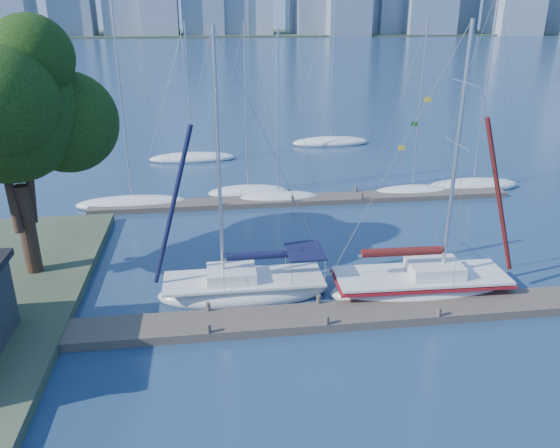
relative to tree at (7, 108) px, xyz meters
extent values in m
plane|color=#163149|center=(13.65, -5.87, -8.71)|extent=(700.00, 700.00, 0.00)
cube|color=#453B33|center=(13.65, -5.87, -8.51)|extent=(26.00, 2.00, 0.40)
cube|color=#453B33|center=(15.65, 10.13, -8.53)|extent=(30.00, 1.80, 0.36)
cube|color=#38472D|center=(13.65, 314.13, -8.71)|extent=(800.00, 100.00, 1.50)
cylinder|color=#331F16|center=(-0.08, 0.05, -6.20)|extent=(0.80, 0.80, 5.03)
sphere|color=black|center=(-0.08, 0.05, -0.14)|extent=(6.61, 6.61, 6.61)
sphere|color=black|center=(2.21, 1.42, -0.94)|extent=(4.96, 4.96, 4.96)
sphere|color=black|center=(0.61, -2.12, 0.66)|extent=(4.56, 4.56, 4.56)
sphere|color=black|center=(1.52, -0.41, 2.26)|extent=(3.70, 3.70, 3.70)
ellipsoid|color=silver|center=(10.37, -3.12, -8.47)|extent=(8.20, 2.71, 1.44)
cube|color=silver|center=(10.37, -3.12, -7.80)|extent=(7.60, 2.49, 0.12)
cube|color=silver|center=(9.79, -3.12, -7.47)|extent=(2.31, 1.75, 0.53)
cylinder|color=silver|center=(9.41, -3.12, -2.05)|extent=(0.17, 0.17, 11.41)
cylinder|color=silver|center=(11.35, -3.12, -6.70)|extent=(3.88, 0.11, 0.10)
cylinder|color=black|center=(11.35, -3.12, -6.60)|extent=(3.57, 0.40, 0.38)
cube|color=black|center=(13.32, -3.11, -6.51)|extent=(1.73, 2.29, 0.08)
ellipsoid|color=silver|center=(18.86, -4.01, -8.45)|extent=(8.94, 3.15, 1.55)
cube|color=silver|center=(18.86, -4.01, -7.73)|extent=(8.28, 2.90, 0.12)
cube|color=silver|center=(19.48, -4.03, -7.37)|extent=(2.54, 1.96, 0.57)
cylinder|color=silver|center=(19.90, -4.04, -1.91)|extent=(0.19, 0.19, 11.53)
cylinder|color=silver|center=(17.80, -3.98, -6.54)|extent=(4.20, 0.22, 0.10)
cylinder|color=#48120F|center=(17.80, -3.98, -6.43)|extent=(3.87, 0.53, 0.41)
cube|color=maroon|center=(18.86, -4.01, -7.90)|extent=(8.47, 3.02, 0.10)
ellipsoid|color=silver|center=(3.49, 10.89, -8.52)|extent=(8.01, 4.68, 1.08)
cylinder|color=silver|center=(3.49, 10.89, -1.38)|extent=(0.12, 0.12, 12.71)
ellipsoid|color=silver|center=(11.76, 12.42, -8.52)|extent=(6.14, 2.65, 1.03)
cylinder|color=silver|center=(11.76, 12.42, -2.13)|extent=(0.11, 0.11, 11.28)
ellipsoid|color=silver|center=(13.84, 10.64, -8.53)|extent=(6.23, 3.91, 1.02)
cylinder|color=silver|center=(13.84, 10.64, -2.32)|extent=(0.11, 0.11, 10.94)
ellipsoid|color=silver|center=(23.99, 10.91, -8.54)|extent=(6.27, 3.56, 0.97)
cylinder|color=silver|center=(23.99, 10.91, -2.09)|extent=(0.11, 0.11, 11.48)
ellipsoid|color=silver|center=(29.19, 11.65, -8.50)|extent=(7.25, 2.34, 1.15)
cylinder|color=silver|center=(29.19, 11.65, -0.87)|extent=(0.13, 0.13, 13.59)
ellipsoid|color=silver|center=(7.50, 23.06, -8.51)|extent=(8.12, 4.40, 1.10)
cylinder|color=silver|center=(7.50, 23.06, -2.20)|extent=(0.12, 0.12, 11.03)
ellipsoid|color=silver|center=(21.46, 27.61, -8.49)|extent=(8.16, 3.60, 1.20)
cylinder|color=silver|center=(21.46, 27.61, -0.43)|extent=(0.13, 0.13, 14.38)
cube|color=#8693A1|center=(-33.90, 303.56, 7.48)|extent=(14.96, 17.61, 32.38)
cube|color=gray|center=(-12.29, 279.05, 9.04)|extent=(18.05, 19.81, 35.49)
camera|label=1|loc=(9.01, -26.42, 4.17)|focal=35.00mm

